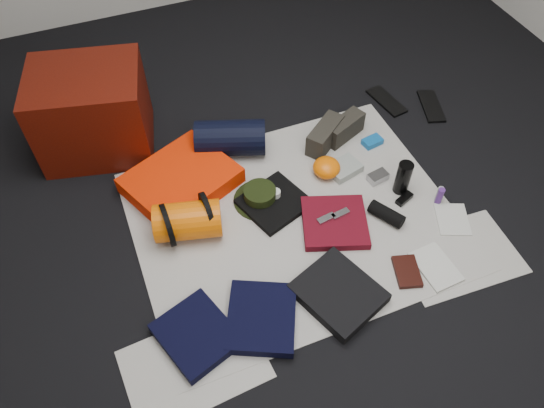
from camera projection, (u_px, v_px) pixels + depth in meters
name	position (u px, v px, depth m)	size (l,w,h in m)	color
floor	(294.00, 221.00, 2.73)	(4.50, 4.50, 0.02)	black
newspaper_mat	(295.00, 219.00, 2.72)	(1.60, 1.30, 0.01)	silver
newspaper_sheet_front_left	(194.00, 364.00, 2.24)	(0.58, 0.40, 0.00)	silver
newspaper_sheet_front_right	(457.00, 255.00, 2.58)	(0.58, 0.40, 0.00)	silver
red_cabinet	(92.00, 112.00, 2.89)	(0.58, 0.49, 0.49)	#4D0E05
sleeping_pad	(181.00, 180.00, 2.82)	(0.53, 0.44, 0.10)	#F92B02
stuff_sack	(188.00, 221.00, 2.59)	(0.19, 0.19, 0.32)	#E45E03
sack_strap_left	(168.00, 225.00, 2.56)	(0.22, 0.22, 0.03)	black
sack_strap_right	(207.00, 213.00, 2.61)	(0.22, 0.22, 0.03)	black
navy_duffel	(230.00, 138.00, 2.95)	(0.20, 0.20, 0.39)	black
boonie_brim	(260.00, 200.00, 2.80)	(0.28, 0.28, 0.01)	black
boonie_crown	(260.00, 195.00, 2.76)	(0.17, 0.17, 0.07)	black
hiking_boot_left	(325.00, 135.00, 3.01)	(0.27, 0.10, 0.14)	#2C2A22
hiking_boot_right	(344.00, 128.00, 3.06)	(0.26, 0.10, 0.13)	#2C2A22
flip_flop_left	(386.00, 101.00, 3.30)	(0.11, 0.29, 0.02)	black
flip_flop_right	(431.00, 106.00, 3.27)	(0.11, 0.29, 0.02)	black
trousers_navy_a	(197.00, 334.00, 2.29)	(0.29, 0.33, 0.05)	black
trousers_navy_b	(261.00, 318.00, 2.34)	(0.30, 0.34, 0.05)	black
trousers_charcoal	(338.00, 293.00, 2.42)	(0.31, 0.36, 0.06)	black
black_tshirt	(274.00, 203.00, 2.77)	(0.31, 0.29, 0.03)	black
red_shirt	(335.00, 222.00, 2.68)	(0.32, 0.32, 0.04)	#590915
orange_stuff_sack	(327.00, 168.00, 2.88)	(0.15, 0.15, 0.10)	#E45E03
first_aid_pouch	(344.00, 168.00, 2.91)	(0.18, 0.13, 0.04)	gray
water_bottle	(403.00, 178.00, 2.77)	(0.08, 0.08, 0.20)	black
speaker	(386.00, 214.00, 2.69)	(0.07, 0.07, 0.19)	black
compact_camera	(378.00, 177.00, 2.87)	(0.11, 0.07, 0.04)	#A0A0A5
cyan_case	(372.00, 142.00, 3.05)	(0.11, 0.07, 0.04)	#10599D
toiletry_purple	(440.00, 196.00, 2.75)	(0.03, 0.03, 0.10)	#4C2372
toiletry_clear	(439.00, 194.00, 2.76)	(0.03, 0.03, 0.10)	#9DA19D
paperback_book	(407.00, 272.00, 2.51)	(0.11, 0.17, 0.02)	black
map_booklet	(436.00, 267.00, 2.53)	(0.16, 0.24, 0.01)	beige
map_printout	(452.00, 219.00, 2.71)	(0.16, 0.20, 0.01)	beige
sunglasses	(404.00, 199.00, 2.79)	(0.10, 0.04, 0.03)	black
key_cluster	(206.00, 350.00, 2.27)	(0.07, 0.07, 0.01)	#A0A0A5
tape_roll	(276.00, 193.00, 2.76)	(0.05, 0.05, 0.04)	silver
energy_bar_a	(326.00, 218.00, 2.66)	(0.10, 0.04, 0.01)	#A0A0A5
energy_bar_b	(340.00, 214.00, 2.68)	(0.10, 0.04, 0.01)	#A0A0A5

